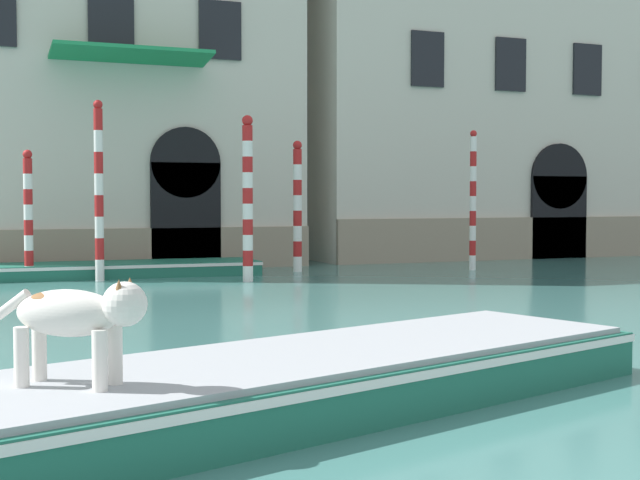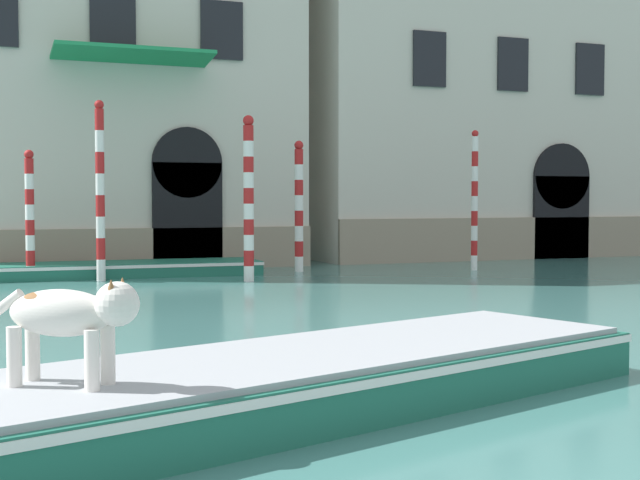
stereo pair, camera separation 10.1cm
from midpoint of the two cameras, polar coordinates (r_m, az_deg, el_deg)
The scene contains 9 objects.
palazzo_right at distance 33.81m, azimuth 11.63°, elevation 12.37°, with size 15.39×6.13×15.52m.
boat_foreground at distance 8.67m, azimuth -1.28°, elevation -8.91°, with size 8.36×4.49×0.55m.
dog_on_deck at distance 7.31m, azimuth -15.24°, elevation -4.65°, with size 1.12×0.86×0.87m.
boat_moored_near_palazzo at distance 23.74m, azimuth -12.22°, elevation -1.80°, with size 7.05×2.11×0.37m.
mooring_pole_0 at distance 25.43m, azimuth 9.98°, elevation 2.55°, with size 0.19×0.19×3.94m.
mooring_pole_1 at distance 21.73m, azimuth -4.46°, elevation 2.71°, with size 0.26×0.26×4.04m.
mooring_pole_2 at distance 22.48m, azimuth -13.77°, elevation 3.13°, with size 0.23×0.23×4.43m.
mooring_pole_4 at distance 22.89m, azimuth -17.96°, elevation 1.54°, with size 0.23×0.23×3.21m.
mooring_pole_5 at distance 24.51m, azimuth -1.24°, elevation 2.21°, with size 0.25×0.25×3.61m.
Camera 2 is at (-5.09, -0.93, 2.04)m, focal length 50.00 mm.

